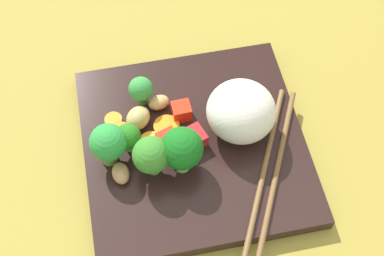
{
  "coord_description": "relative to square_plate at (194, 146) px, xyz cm",
  "views": [
    {
      "loc": [
        -7.57,
        -31.13,
        56.32
      ],
      "look_at": [
        -0.1,
        0.65,
        3.84
      ],
      "focal_mm": 51.12,
      "sensor_mm": 36.0,
      "label": 1
    }
  ],
  "objects": [
    {
      "name": "carrot_slice_3",
      "position": [
        -2.73,
        2.49,
        1.24
      ],
      "size": [
        3.5,
        3.5,
        0.64
      ],
      "primitive_type": "cylinder",
      "rotation": [
        0.0,
        0.0,
        3.3
      ],
      "color": "orange",
      "rests_on": "square_plate"
    },
    {
      "name": "rice_mound",
      "position": [
        5.59,
        0.7,
        4.28
      ],
      "size": [
        10.95,
        10.92,
        6.73
      ],
      "primitive_type": "ellipsoid",
      "rotation": [
        0.0,
        0.0,
        4.08
      ],
      "color": "silver",
      "rests_on": "square_plate"
    },
    {
      "name": "broccoli_floret_2",
      "position": [
        -2.0,
        -2.61,
        4.42
      ],
      "size": [
        4.74,
        4.74,
        6.13
      ],
      "color": "#82C054",
      "rests_on": "square_plate"
    },
    {
      "name": "carrot_slice_2",
      "position": [
        -8.23,
        2.74,
        1.26
      ],
      "size": [
        3.48,
        3.48,
        0.69
      ],
      "primitive_type": "cylinder",
      "rotation": [
        0.0,
        0.0,
        1.71
      ],
      "color": "orange",
      "rests_on": "square_plate"
    },
    {
      "name": "square_plate",
      "position": [
        0.0,
        0.0,
        0.0
      ],
      "size": [
        26.2,
        26.2,
        1.84
      ],
      "primitive_type": "cube",
      "rotation": [
        0.0,
        0.0,
        -0.03
      ],
      "color": "black",
      "rests_on": "ground_plane"
    },
    {
      "name": "broccoli_floret_1",
      "position": [
        -9.58,
        0.1,
        4.27
      ],
      "size": [
        4.15,
        4.15,
        5.75
      ],
      "color": "#63A244",
      "rests_on": "square_plate"
    },
    {
      "name": "carrot_slice_0",
      "position": [
        -4.9,
        0.73,
        1.21
      ],
      "size": [
        4.16,
        4.16,
        0.58
      ],
      "primitive_type": "cylinder",
      "rotation": [
        0.0,
        0.0,
        2.45
      ],
      "color": "orange",
      "rests_on": "square_plate"
    },
    {
      "name": "pepper_chunk_0",
      "position": [
        -0.1,
        -0.01,
        1.8
      ],
      "size": [
        3.06,
        3.12,
        1.76
      ],
      "primitive_type": "cube",
      "rotation": [
        0.0,
        0.0,
        1.88
      ],
      "color": "red",
      "rests_on": "square_plate"
    },
    {
      "name": "broccoli_floret_0",
      "position": [
        -7.36,
        0.67,
        3.66
      ],
      "size": [
        2.93,
        2.93,
        4.43
      ],
      "color": "#83B84D",
      "rests_on": "square_plate"
    },
    {
      "name": "chicken_piece_0",
      "position": [
        -5.77,
        3.88,
        2.14
      ],
      "size": [
        4.04,
        4.07,
        2.45
      ],
      "primitive_type": "ellipsoid",
      "rotation": [
        0.0,
        0.0,
        0.81
      ],
      "color": "tan",
      "rests_on": "square_plate"
    },
    {
      "name": "broccoli_floret_3",
      "position": [
        -4.8,
        6.91,
        3.39
      ],
      "size": [
        2.92,
        2.92,
        4.12
      ],
      "color": "#589D3D",
      "rests_on": "square_plate"
    },
    {
      "name": "chicken_piece_2",
      "position": [
        -2.99,
        5.75,
        1.74
      ],
      "size": [
        2.87,
        2.27,
        1.64
      ],
      "primitive_type": "ellipsoid",
      "rotation": [
        0.0,
        0.0,
        3.31
      ],
      "color": "tan",
      "rests_on": "square_plate"
    },
    {
      "name": "ground_plane",
      "position": [
        0.0,
        0.0,
        -1.92
      ],
      "size": [
        110.0,
        110.0,
        2.0
      ],
      "primitive_type": "cube",
      "color": "olive"
    },
    {
      "name": "carrot_slice_1",
      "position": [
        -8.64,
        4.95,
        1.15
      ],
      "size": [
        2.6,
        2.6,
        0.45
      ],
      "primitive_type": "cylinder",
      "rotation": [
        0.0,
        0.0,
        1.28
      ],
      "color": "orange",
      "rests_on": "square_plate"
    },
    {
      "name": "pepper_chunk_1",
      "position": [
        -0.64,
        3.86,
        1.89
      ],
      "size": [
        2.19,
        2.06,
        1.95
      ],
      "primitive_type": "cube",
      "rotation": [
        0.0,
        0.0,
        1.58
      ],
      "color": "red",
      "rests_on": "square_plate"
    },
    {
      "name": "chicken_piece_1",
      "position": [
        -8.93,
        -2.53,
        1.67
      ],
      "size": [
        2.11,
        2.85,
        1.5
      ],
      "primitive_type": "ellipsoid",
      "rotation": [
        0.0,
        0.0,
        1.65
      ],
      "color": "tan",
      "rests_on": "square_plate"
    },
    {
      "name": "chopstick_pair",
      "position": [
        7.41,
        -5.74,
        1.24
      ],
      "size": [
        12.28,
        20.42,
        0.65
      ],
      "rotation": [
        0.0,
        0.0,
        1.08
      ],
      "color": "brown",
      "rests_on": "square_plate"
    },
    {
      "name": "pepper_chunk_2",
      "position": [
        -2.86,
        0.43,
        1.79
      ],
      "size": [
        2.92,
        3.43,
        1.74
      ],
      "primitive_type": "cube",
      "rotation": [
        0.0,
        0.0,
        1.86
      ],
      "color": "red",
      "rests_on": "square_plate"
    },
    {
      "name": "broccoli_floret_4",
      "position": [
        -5.33,
        -2.63,
        4.4
      ],
      "size": [
        4.12,
        4.12,
        5.73
      ],
      "color": "#65994B",
      "rests_on": "square_plate"
    }
  ]
}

